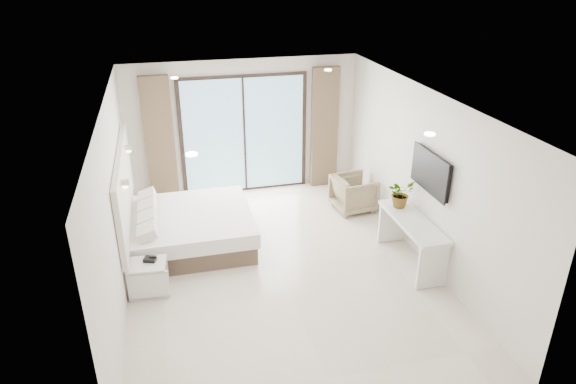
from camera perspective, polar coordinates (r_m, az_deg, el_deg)
name	(u,v)px	position (r m, az deg, el deg)	size (l,w,h in m)	color
ground	(280,268)	(8.16, -0.94, -8.42)	(6.20, 6.20, 0.00)	beige
room_shell	(254,156)	(8.16, -3.76, 4.00)	(4.62, 6.22, 2.72)	silver
bed	(190,228)	(8.81, -10.88, -3.99)	(2.02, 1.92, 0.70)	brown
nightstand	(148,278)	(7.76, -15.25, -9.19)	(0.57, 0.48, 0.49)	silver
phone	(150,259)	(7.66, -15.07, -7.23)	(0.17, 0.13, 0.06)	black
console_desk	(412,232)	(8.24, 13.59, -4.31)	(0.49, 1.56, 0.77)	silver
plant	(400,196)	(8.45, 12.38, -0.45)	(0.42, 0.46, 0.36)	#33662D
armchair	(354,192)	(9.86, 7.34, 0.03)	(0.72, 0.68, 0.74)	#998B64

